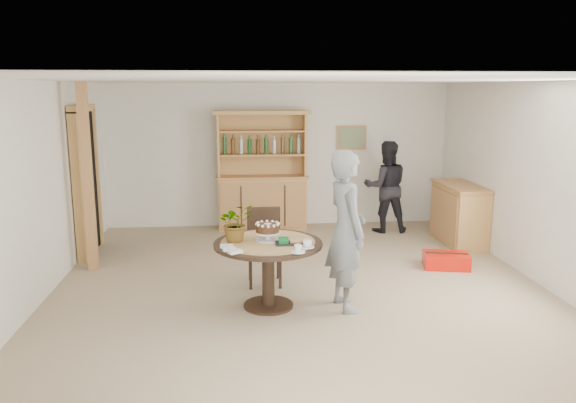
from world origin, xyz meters
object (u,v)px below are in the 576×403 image
Objects in this scene: sideboard at (459,214)px; red_suitcase at (446,260)px; adult_person at (386,187)px; dining_chair at (264,241)px; dining_table at (268,255)px; hutch at (262,189)px; teen_boy at (346,231)px.

sideboard is 1.88× the size of red_suitcase.
red_suitcase is at bearing 101.59° from adult_person.
dining_chair is at bearing -160.63° from red_suitcase.
sideboard reaches higher than dining_table.
adult_person is at bearing 55.49° from dining_table.
hutch is at bearing 87.86° from dining_chair.
dining_table is 0.90m from teen_boy.
dining_chair is 2.56m from red_suitcase.
teen_boy is 2.65× the size of red_suitcase.
dining_chair is 3.23m from adult_person.
red_suitcase is (2.51, 1.16, -0.50)m from dining_table.
hutch is 3.05× the size of red_suitcase.
hutch is 3.29m from sideboard.
dining_table is 0.83m from dining_chair.
sideboard is at bearing 36.77° from dining_table.
sideboard reaches higher than red_suitcase.
red_suitcase is (-0.65, -1.20, -0.37)m from sideboard.
sideboard is 1.41m from red_suitcase.
dining_table is at bearing 58.29° from adult_person.
dining_table is at bearing -143.23° from sideboard.
dining_chair is at bearing 89.97° from dining_table.
hutch is 2.12m from adult_person.
adult_person is at bearing -11.24° from hutch.
dining_table is 1.27× the size of dining_chair.
teen_boy is at bearing -130.88° from red_suitcase.
adult_person is (-0.97, 0.83, 0.30)m from sideboard.
dining_table is at bearing -89.74° from dining_chair.
dining_table is (-3.16, -2.36, 0.13)m from sideboard.
hutch is 1.62× the size of sideboard.
teen_boy is at bearing -47.29° from dining_chair.
sideboard is 0.81× the size of adult_person.
adult_person is (2.19, 2.36, 0.24)m from dining_chair.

